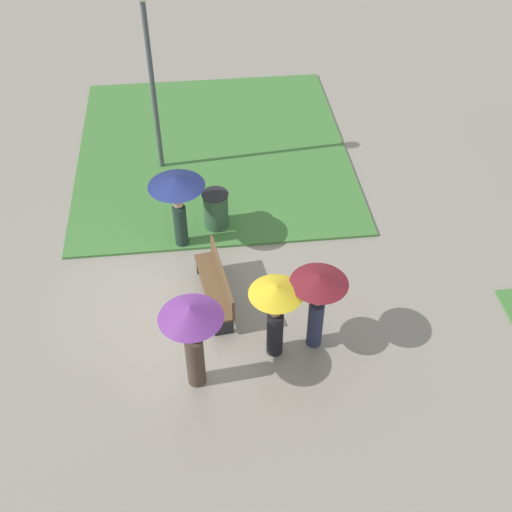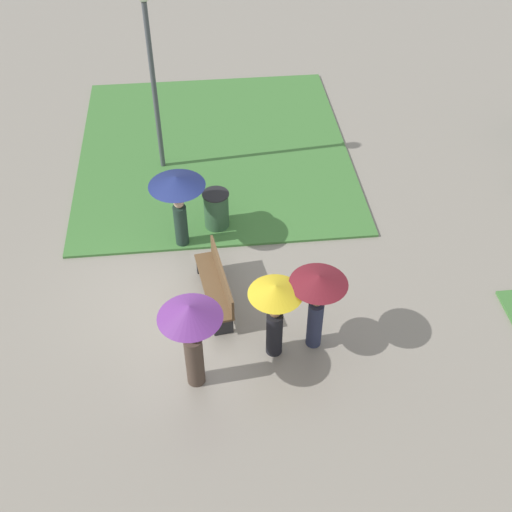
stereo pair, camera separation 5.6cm
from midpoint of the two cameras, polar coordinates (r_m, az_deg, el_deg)
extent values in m
plane|color=gray|center=(13.31, -7.12, -3.20)|extent=(90.00, 90.00, 0.00)
cube|color=#427A38|center=(17.26, -3.67, 9.40)|extent=(7.74, 7.00, 0.06)
cube|color=brown|center=(12.76, -3.67, -2.67)|extent=(2.00, 0.71, 0.05)
cube|color=brown|center=(12.61, -2.92, -1.73)|extent=(1.95, 0.34, 0.45)
cube|color=#232326|center=(13.54, -4.39, -0.77)|extent=(0.14, 0.39, 0.40)
cube|color=#232326|center=(12.33, -2.79, -6.23)|extent=(0.14, 0.39, 0.40)
cylinder|color=#474C51|center=(15.69, -8.90, 14.18)|extent=(0.12, 0.12, 4.24)
cylinder|color=#335638|center=(14.47, -3.43, 4.01)|extent=(0.55, 0.55, 0.92)
cylinder|color=black|center=(14.18, -3.50, 5.51)|extent=(0.60, 0.60, 0.03)
cylinder|color=#282D47|center=(11.96, 5.38, -6.06)|extent=(0.41, 0.41, 1.06)
sphere|color=#997051|center=(11.50, 5.58, -4.01)|extent=(0.19, 0.19, 0.19)
cylinder|color=#4C4C4F|center=(11.31, 5.67, -3.06)|extent=(0.02, 0.02, 0.35)
cone|color=maroon|center=(11.12, 5.76, -2.10)|extent=(1.04, 1.04, 0.18)
cylinder|color=#47382D|center=(11.38, -5.34, -9.25)|extent=(0.41, 0.41, 1.12)
sphere|color=tan|center=(10.86, -5.56, -7.07)|extent=(0.23, 0.23, 0.23)
cylinder|color=#4C4C4F|center=(10.64, -5.66, -6.06)|extent=(0.02, 0.02, 0.35)
cone|color=#703389|center=(10.41, -5.78, -4.94)|extent=(1.09, 1.09, 0.27)
cylinder|color=#1E3328|center=(14.02, -6.56, 2.65)|extent=(0.39, 0.39, 1.05)
sphere|color=tan|center=(13.62, -6.77, 4.70)|extent=(0.22, 0.22, 0.22)
cylinder|color=#4C4C4F|center=(13.45, -6.87, 5.65)|extent=(0.02, 0.02, 0.35)
cone|color=navy|center=(13.28, -6.97, 6.62)|extent=(1.19, 1.19, 0.22)
cylinder|color=black|center=(11.82, 1.78, -6.91)|extent=(0.42, 0.42, 0.98)
sphere|color=brown|center=(11.37, 1.84, -4.97)|extent=(0.21, 0.21, 0.21)
cylinder|color=#4C4C4F|center=(11.16, 1.87, -3.99)|extent=(0.02, 0.02, 0.35)
cone|color=gold|center=(10.97, 1.91, -3.02)|extent=(0.97, 0.97, 0.19)
camera|label=1|loc=(0.03, -89.87, 0.12)|focal=45.00mm
camera|label=2|loc=(0.03, 90.13, -0.12)|focal=45.00mm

